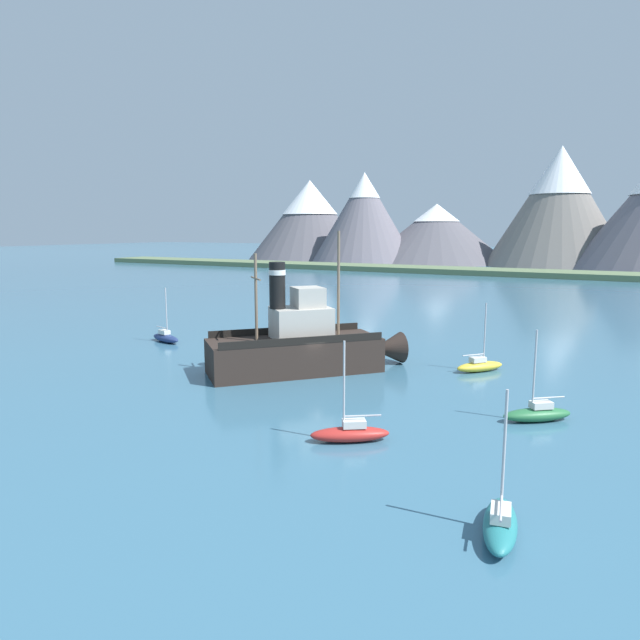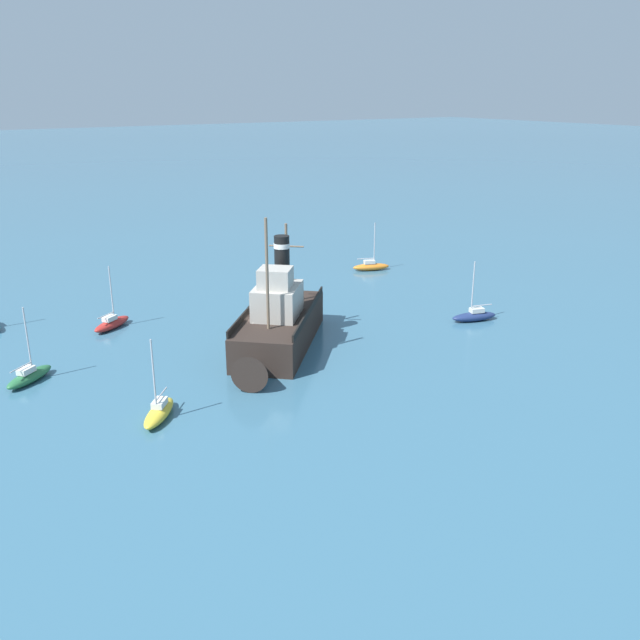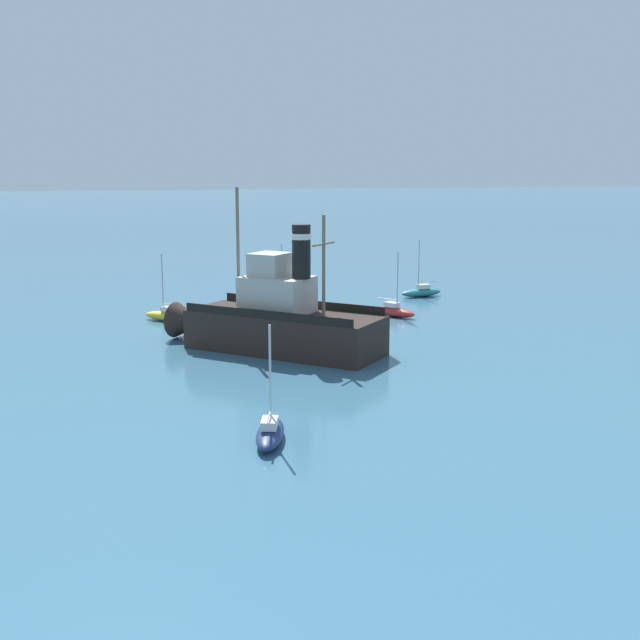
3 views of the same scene
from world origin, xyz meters
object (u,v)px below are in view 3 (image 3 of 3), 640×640
at_px(sailboat_teal, 421,292).
at_px(sailboat_red, 394,311).
at_px(sailboat_yellow, 167,315).
at_px(old_tugboat, 276,321).
at_px(sailboat_navy, 270,432).
at_px(sailboat_green, 279,299).

relative_size(sailboat_teal, sailboat_red, 1.00).
bearing_deg(sailboat_teal, sailboat_yellow, 104.70).
bearing_deg(sailboat_teal, old_tugboat, 136.60).
height_order(sailboat_navy, sailboat_red, same).
bearing_deg(sailboat_red, old_tugboat, 129.64).
xyz_separation_m(sailboat_teal, sailboat_yellow, (-5.74, 21.89, 0.00)).
height_order(sailboat_teal, sailboat_red, same).
height_order(sailboat_teal, sailboat_navy, same).
bearing_deg(sailboat_green, sailboat_teal, -87.35).
bearing_deg(sailboat_yellow, sailboat_teal, -75.30).
bearing_deg(sailboat_green, sailboat_navy, 168.47).
relative_size(sailboat_green, sailboat_teal, 1.00).
xyz_separation_m(sailboat_green, sailboat_teal, (0.58, -12.60, 0.00)).
relative_size(sailboat_green, sailboat_red, 1.00).
relative_size(sailboat_red, sailboat_yellow, 1.00).
height_order(old_tugboat, sailboat_teal, old_tugboat).
distance_m(sailboat_green, sailboat_navy, 33.08).
bearing_deg(sailboat_red, sailboat_green, 44.68).
xyz_separation_m(sailboat_green, sailboat_yellow, (-5.16, 9.29, 0.00)).
height_order(sailboat_green, sailboat_teal, same).
height_order(sailboat_green, sailboat_navy, same).
xyz_separation_m(sailboat_navy, sailboat_yellow, (27.25, 2.68, 0.00)).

